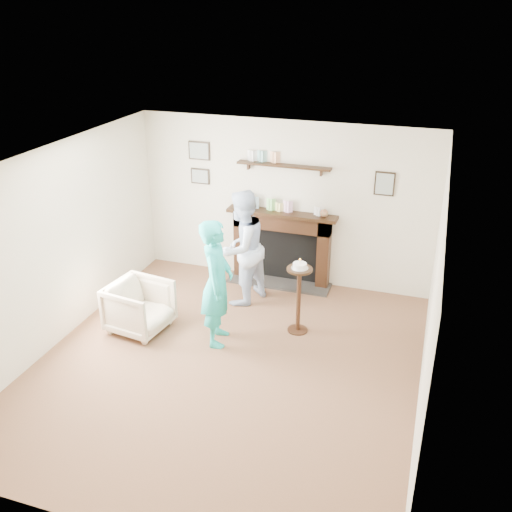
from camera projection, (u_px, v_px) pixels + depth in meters
The scene contains 6 objects.
ground at pixel (227, 365), 6.92m from camera, with size 5.00×5.00×0.00m, color brown.
room_shell at pixel (244, 221), 6.84m from camera, with size 4.54×5.02×2.52m.
armchair at pixel (142, 329), 7.67m from camera, with size 0.72×0.74×0.68m, color #C0A58F.
man at pixel (242, 300), 8.40m from camera, with size 0.82×0.64×1.68m, color silver.
woman at pixel (219, 340), 7.43m from camera, with size 0.61×0.40×1.67m, color teal.
pedestal_table at pixel (299, 287), 7.37m from camera, with size 0.33×0.33×1.06m.
Camera 1 is at (2.13, -5.35, 4.07)m, focal length 40.00 mm.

